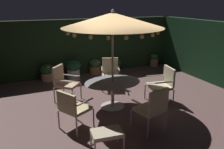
% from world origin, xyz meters
% --- Properties ---
extents(ground_plane, '(8.04, 6.76, 0.02)m').
position_xyz_m(ground_plane, '(0.00, 0.00, -0.01)').
color(ground_plane, brown).
extents(hedge_backdrop_rear, '(8.04, 0.30, 2.14)m').
position_xyz_m(hedge_backdrop_rear, '(0.00, 3.23, 1.07)').
color(hedge_backdrop_rear, black).
rests_on(hedge_backdrop_rear, ground_plane).
extents(hedge_backdrop_right, '(0.30, 6.76, 2.14)m').
position_xyz_m(hedge_backdrop_right, '(3.87, 0.00, 1.07)').
color(hedge_backdrop_right, '#16351C').
rests_on(hedge_backdrop_right, ground_plane).
extents(patio_dining_table, '(1.52, 1.20, 0.74)m').
position_xyz_m(patio_dining_table, '(-0.23, -0.17, 0.57)').
color(patio_dining_table, '#BAB5AB').
rests_on(patio_dining_table, ground_plane).
extents(patio_umbrella, '(2.54, 2.54, 2.59)m').
position_xyz_m(patio_umbrella, '(-0.23, -0.17, 2.33)').
color(patio_umbrella, '#BAB2AC').
rests_on(patio_umbrella, ground_plane).
extents(patio_chair_north, '(0.73, 0.70, 1.01)m').
position_xyz_m(patio_chair_north, '(0.11, -1.60, 0.58)').
color(patio_chair_north, '#B2B3A7').
rests_on(patio_chair_north, ground_plane).
extents(patio_chair_northeast, '(0.72, 0.74, 1.02)m').
position_xyz_m(patio_chair_northeast, '(1.23, -0.41, 0.59)').
color(patio_chair_northeast, '#B9B6A3').
rests_on(patio_chair_northeast, ground_plane).
extents(patio_chair_east, '(0.74, 0.73, 1.00)m').
position_xyz_m(patio_chair_east, '(0.29, 1.21, 0.56)').
color(patio_chair_east, '#B6AEA9').
rests_on(patio_chair_east, ground_plane).
extents(patio_chair_southeast, '(0.82, 0.81, 1.03)m').
position_xyz_m(patio_chair_southeast, '(-1.33, 0.81, 0.59)').
color(patio_chair_southeast, '#BAAEA6').
rests_on(patio_chair_southeast, ground_plane).
extents(patio_chair_south, '(0.78, 0.80, 0.94)m').
position_xyz_m(patio_chair_south, '(-1.50, -0.87, 0.56)').
color(patio_chair_south, '#BAAEAC').
rests_on(patio_chair_south, ground_plane).
extents(ottoman_footrest, '(0.63, 0.45, 0.42)m').
position_xyz_m(ottoman_footrest, '(-1.10, -1.89, 0.36)').
color(ottoman_footrest, '#B9B6AB').
rests_on(ottoman_footrest, ground_plane).
extents(potted_plant_right_far, '(0.50, 0.50, 0.58)m').
position_xyz_m(potted_plant_right_far, '(1.17, 2.78, 0.31)').
color(potted_plant_right_far, tan).
rests_on(potted_plant_right_far, ground_plane).
extents(potted_plant_back_right, '(0.48, 0.48, 0.60)m').
position_xyz_m(potted_plant_back_right, '(0.37, 2.93, 0.30)').
color(potted_plant_back_right, '#A46C42').
rests_on(potted_plant_back_right, ground_plane).
extents(potted_plant_left_near, '(0.52, 0.52, 0.61)m').
position_xyz_m(potted_plant_left_near, '(-1.53, 2.82, 0.32)').
color(potted_plant_left_near, tan).
rests_on(potted_plant_left_near, ground_plane).
extents(potted_plant_right_near, '(0.55, 0.55, 0.72)m').
position_xyz_m(potted_plant_right_near, '(-0.60, 2.59, 0.39)').
color(potted_plant_right_near, silver).
rests_on(potted_plant_right_near, ground_plane).
extents(potted_plant_left_far, '(0.37, 0.38, 0.56)m').
position_xyz_m(potted_plant_left_far, '(3.17, 2.93, 0.28)').
color(potted_plant_left_far, '#8C6249').
rests_on(potted_plant_left_far, ground_plane).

